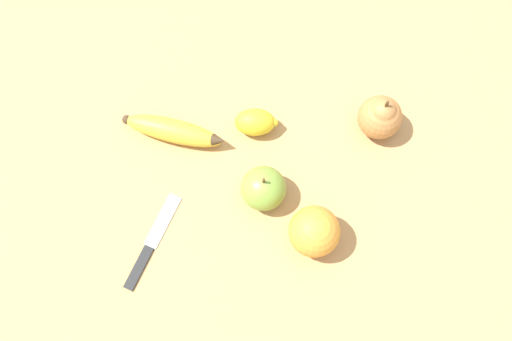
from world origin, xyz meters
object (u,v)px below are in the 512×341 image
pear (380,116)px  orange (314,231)px  lemon (255,122)px  paring_knife (151,244)px  apple (263,188)px  banana (174,131)px

pear → orange: bearing=69.9°
lemon → paring_knife: (0.13, 0.24, -0.02)m
apple → paring_knife: bearing=36.2°
banana → apple: apple is taller
apple → lemon: bearing=-72.8°
banana → pear: bearing=17.4°
banana → lemon: 0.14m
orange → paring_knife: orange is taller
pear → lemon: pear is taller
orange → pear: size_ratio=0.87×
banana → lemon: bearing=20.6°
orange → apple: orange is taller
banana → lemon: size_ratio=2.42×
apple → lemon: apple is taller
orange → pear: 0.23m
orange → apple: 0.11m
banana → orange: bearing=-23.3°
apple → paring_knife: size_ratio=0.47×
apple → pear: bearing=-136.8°
pear → lemon: (0.21, 0.04, -0.02)m
banana → apple: size_ratio=2.38×
pear → paring_knife: bearing=40.0°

